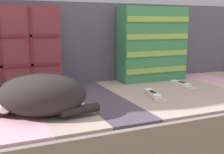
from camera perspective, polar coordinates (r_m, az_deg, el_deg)
couch at (r=1.51m, az=7.59°, el=-10.45°), size 2.05×0.89×0.42m
sofa_backrest at (r=1.75m, az=1.60°, el=7.19°), size 2.01×0.14×0.45m
throw_pillow_quilted at (r=1.44m, az=-19.11°, el=5.23°), size 0.42×0.14×0.42m
throw_pillow_striped at (r=1.69m, az=8.19°, el=6.60°), size 0.41×0.14×0.43m
sleeping_cat at (r=1.06m, az=-14.94°, el=-3.70°), size 0.39×0.31×0.16m
game_remote_near at (r=1.33m, az=8.33°, el=-3.44°), size 0.08×0.20×0.02m
game_remote_far at (r=1.59m, az=13.93°, el=-1.39°), size 0.06×0.19×0.02m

